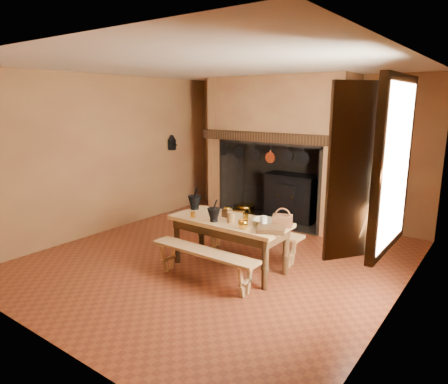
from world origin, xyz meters
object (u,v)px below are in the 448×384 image
object	(u,v)px
mixing_bowl	(264,222)
wicker_basket	(282,220)
bench_front	(204,258)
coffee_grinder	(227,212)
work_table	(230,227)
iron_range	(292,197)

from	to	relation	value
mixing_bowl	wicker_basket	distance (m)	0.25
bench_front	coffee_grinder	bearing A→B (deg)	99.00
coffee_grinder	wicker_basket	distance (m)	0.85
mixing_bowl	wicker_basket	world-z (taller)	wicker_basket
coffee_grinder	mixing_bowl	world-z (taller)	coffee_grinder
bench_front	mixing_bowl	size ratio (longest dim) A/B	5.37
mixing_bowl	bench_front	bearing A→B (deg)	-127.59
mixing_bowl	wicker_basket	bearing A→B (deg)	16.85
work_table	wicker_basket	size ratio (longest dim) A/B	5.40
iron_range	wicker_basket	bearing A→B (deg)	-66.21
work_table	wicker_basket	world-z (taller)	wicker_basket
wicker_basket	work_table	bearing A→B (deg)	168.79
mixing_bowl	wicker_basket	size ratio (longest dim) A/B	0.95
coffee_grinder	bench_front	bearing A→B (deg)	-79.50
work_table	coffee_grinder	bearing A→B (deg)	141.30
iron_range	coffee_grinder	xyz separation A→B (m)	(0.27, -2.59, 0.31)
iron_range	work_table	distance (m)	2.70
wicker_basket	iron_range	bearing A→B (deg)	90.85
work_table	bench_front	xyz separation A→B (m)	(0.00, -0.57, -0.28)
iron_range	wicker_basket	distance (m)	2.77
work_table	mixing_bowl	world-z (taller)	mixing_bowl
iron_range	mixing_bowl	world-z (taller)	iron_range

